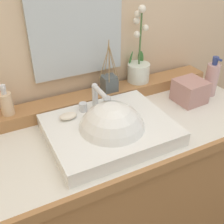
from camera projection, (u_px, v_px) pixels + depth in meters
wall_back at (76, 16)px, 1.23m from camera, size 3.27×0.20×2.47m
vanity_cabinet at (114, 197)px, 1.37m from camera, size 1.30×0.56×0.88m
back_ledge at (94, 98)px, 1.28m from camera, size 1.23×0.11×0.05m
sink_basin at (111, 133)px, 1.07m from camera, size 0.47×0.38×0.29m
soap_bar at (68, 116)px, 1.08m from camera, size 0.07×0.04×0.02m
potted_plant at (139, 66)px, 1.33m from camera, size 0.11×0.11×0.37m
soap_dispenser at (6, 103)px, 1.09m from camera, size 0.05×0.05×0.13m
reed_diffuser at (109, 83)px, 1.27m from camera, size 0.09×0.08×0.24m
lotion_bottle at (211, 79)px, 1.33m from camera, size 0.06×0.06×0.20m
tissue_box at (190, 91)px, 1.29m from camera, size 0.14×0.14×0.11m
mirror at (76, 7)px, 1.10m from camera, size 0.41×0.02×0.58m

